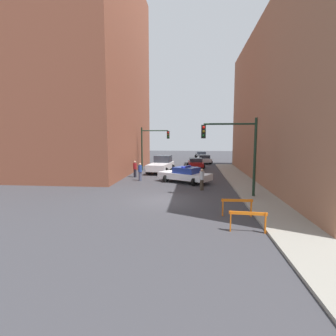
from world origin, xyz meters
TOP-DOWN VIEW (x-y plane):
  - ground_plane at (0.00, 0.00)m, footprint 120.00×120.00m
  - sidewalk_right at (6.20, 0.00)m, footprint 2.40×44.00m
  - building_corner_left at (-12.00, 14.00)m, footprint 14.00×20.00m
  - building_right at (13.40, 8.00)m, footprint 12.00×28.00m
  - traffic_light_near at (4.73, 1.40)m, footprint 3.64×0.35m
  - traffic_light_far at (-3.30, 14.88)m, footprint 3.44×0.35m
  - police_car at (1.11, 6.76)m, footprint 5.00×3.94m
  - white_truck at (-1.83, 13.30)m, footprint 3.06×5.60m
  - parked_car_near at (2.12, 17.96)m, footprint 2.41×4.38m
  - parked_car_mid at (3.47, 24.13)m, footprint 2.43×4.39m
  - parked_car_far at (3.26, 33.45)m, footprint 2.51×4.43m
  - pedestrian_crossing at (-3.10, 7.40)m, footprint 0.44×0.44m
  - pedestrian_corner at (-4.04, 9.42)m, footprint 0.47×0.47m
  - pedestrian_sidewalk at (2.51, 3.56)m, footprint 0.51×0.51m
  - barrier_front at (4.21, -5.23)m, footprint 1.60×0.27m
  - barrier_mid at (4.12, -2.94)m, footprint 1.60×0.20m

SIDE VIEW (x-z plane):
  - ground_plane at x=0.00m, z-range 0.00..0.00m
  - sidewalk_right at x=6.20m, z-range 0.00..0.12m
  - barrier_front at x=4.21m, z-range 0.17..1.07m
  - barrier_mid at x=4.12m, z-range 0.17..1.07m
  - parked_car_near at x=2.12m, z-range 0.02..1.33m
  - parked_car_mid at x=3.47m, z-range 0.02..1.33m
  - parked_car_far at x=3.26m, z-range 0.02..1.33m
  - police_car at x=1.11m, z-range -0.04..1.48m
  - pedestrian_crossing at x=-3.10m, z-range 0.03..1.69m
  - pedestrian_corner at x=-4.04m, z-range 0.03..1.69m
  - pedestrian_sidewalk at x=2.51m, z-range 0.03..1.69m
  - white_truck at x=-1.83m, z-range -0.04..1.86m
  - traffic_light_far at x=-3.30m, z-range 0.80..6.00m
  - traffic_light_near at x=4.73m, z-range 0.93..6.13m
  - building_right at x=13.40m, z-range 0.00..14.23m
  - building_corner_left at x=-12.00m, z-range 0.00..23.03m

